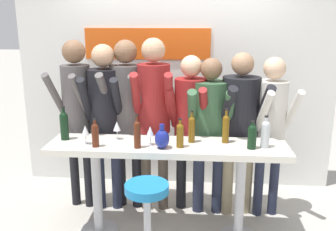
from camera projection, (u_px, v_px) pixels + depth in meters
name	position (u px, v px, depth m)	size (l,w,h in m)	color
back_wall	(175.00, 82.00, 4.54)	(3.79, 0.12, 2.57)	silver
tasting_table	(167.00, 161.00, 3.46)	(2.19, 0.49, 0.93)	silver
bar_stool	(147.00, 214.00, 3.02)	(0.37, 0.37, 0.77)	#B2B2B7
person_far_left	(77.00, 104.00, 3.92)	(0.42, 0.57, 1.83)	black
person_left	(105.00, 109.00, 3.88)	(0.41, 0.55, 1.79)	#23283D
person_center_left	(127.00, 106.00, 3.92)	(0.45, 0.58, 1.83)	black
person_center	(154.00, 106.00, 3.85)	(0.42, 0.56, 1.86)	#473D33
person_center_right	(190.00, 117.00, 3.88)	(0.45, 0.56, 1.68)	black
person_right	(210.00, 121.00, 3.82)	(0.45, 0.54, 1.66)	#23283D
person_far_right	(240.00, 118.00, 3.79)	(0.52, 0.62, 1.72)	gray
person_rightmost	(271.00, 119.00, 3.75)	(0.42, 0.55, 1.68)	#23283D
wine_bottle_0	(95.00, 134.00, 3.32)	(0.06, 0.06, 0.26)	#4C1E0F
wine_bottle_1	(252.00, 135.00, 3.27)	(0.08, 0.08, 0.25)	black
wine_bottle_2	(64.00, 124.00, 3.51)	(0.08, 0.08, 0.32)	black
wine_bottle_3	(137.00, 133.00, 3.28)	(0.06, 0.06, 0.31)	#4C1E0F
wine_bottle_4	(265.00, 133.00, 3.30)	(0.08, 0.08, 0.29)	#B7BCC1
wine_bottle_5	(226.00, 127.00, 3.42)	(0.06, 0.06, 0.32)	brown
wine_bottle_6	(192.00, 128.00, 3.43)	(0.06, 0.06, 0.30)	brown
wine_bottle_7	(180.00, 134.00, 3.30)	(0.06, 0.06, 0.27)	brown
wine_glass_0	(85.00, 131.00, 3.39)	(0.07, 0.07, 0.18)	silver
wine_glass_1	(117.00, 127.00, 3.52)	(0.07, 0.07, 0.18)	silver
wine_glass_2	(150.00, 132.00, 3.37)	(0.07, 0.07, 0.18)	silver
decorative_vase	(162.00, 139.00, 3.29)	(0.13, 0.13, 0.22)	navy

